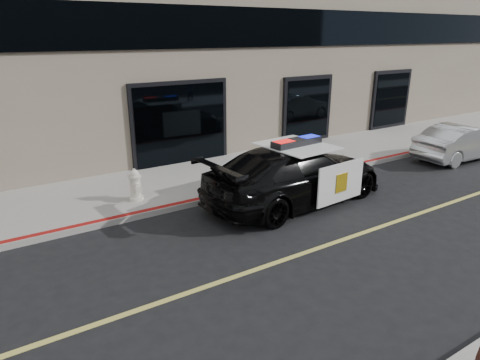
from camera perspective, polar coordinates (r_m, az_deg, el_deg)
ground at (r=10.07m, az=15.18°, el=-7.14°), size 120.00×120.00×0.00m
sidewalk_n at (r=13.80m, az=-0.88°, el=1.09°), size 60.00×3.50×0.15m
police_car at (r=11.42m, az=7.40°, el=0.79°), size 3.02×5.67×1.75m
silver_sedan at (r=17.22m, az=27.49°, el=4.50°), size 1.71×3.98×1.27m
fire_hydrant at (r=11.51m, az=-13.77°, el=-0.71°), size 0.38×0.53×0.85m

